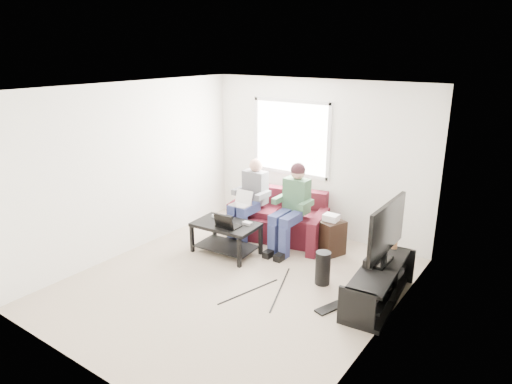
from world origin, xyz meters
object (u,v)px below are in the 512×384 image
tv (387,230)px  tv_stand (379,286)px  coffee_table (226,231)px  sofa (279,220)px  end_table (330,236)px  subwoofer (323,268)px

tv → tv_stand: bearing=-88.5°
coffee_table → sofa: bearing=72.4°
end_table → subwoofer: bearing=-69.1°
subwoofer → end_table: bearing=110.9°
sofa → tv: 2.42m
sofa → tv: bearing=-23.5°
sofa → tv_stand: sofa is taller
tv → end_table: size_ratio=1.72×
coffee_table → tv: bearing=2.0°
tv_stand → coffee_table: bearing=179.7°
tv → sofa: bearing=156.5°
end_table → coffee_table: bearing=-145.2°
tv → coffee_table: bearing=-178.0°
tv → subwoofer: bearing=-173.2°
coffee_table → tv: (2.46, 0.09, 0.58)m
coffee_table → tv: 2.53m
tv_stand → end_table: bearing=140.7°
coffee_table → subwoofer: coffee_table is taller
tv_stand → subwoofer: size_ratio=3.22×
tv → end_table: tv is taller
sofa → end_table: sofa is taller
sofa → coffee_table: (-0.32, -1.02, 0.07)m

